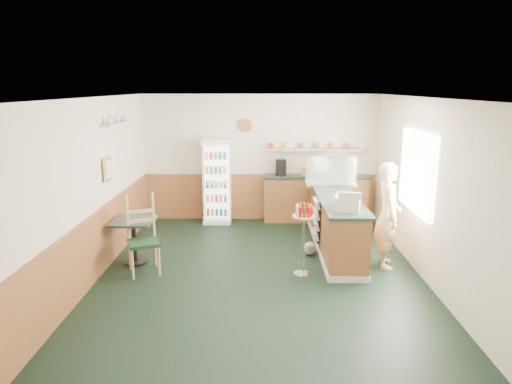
{
  "coord_description": "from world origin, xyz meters",
  "views": [
    {
      "loc": [
        0.03,
        -6.72,
        2.86
      ],
      "look_at": [
        -0.05,
        0.6,
        1.16
      ],
      "focal_mm": 32.0,
      "sensor_mm": 36.0,
      "label": 1
    }
  ],
  "objects_px": {
    "cash_register": "(347,203)",
    "condiment_stand": "(304,227)",
    "drinks_fridge": "(217,181)",
    "display_case": "(331,172)",
    "shopkeeper": "(388,215)",
    "cafe_table": "(134,233)",
    "cafe_chair": "(145,231)"
  },
  "relations": [
    {
      "from": "cafe_table",
      "to": "shopkeeper",
      "type": "bearing_deg",
      "value": -1.13
    },
    {
      "from": "drinks_fridge",
      "to": "shopkeeper",
      "type": "height_order",
      "value": "drinks_fridge"
    },
    {
      "from": "display_case",
      "to": "cafe_chair",
      "type": "xyz_separation_m",
      "value": [
        -3.14,
        -1.75,
        -0.63
      ]
    },
    {
      "from": "display_case",
      "to": "cash_register",
      "type": "height_order",
      "value": "display_case"
    },
    {
      "from": "display_case",
      "to": "cash_register",
      "type": "relative_size",
      "value": 2.39
    },
    {
      "from": "shopkeeper",
      "to": "cafe_chair",
      "type": "xyz_separation_m",
      "value": [
        -3.84,
        -0.22,
        -0.21
      ]
    },
    {
      "from": "cash_register",
      "to": "condiment_stand",
      "type": "xyz_separation_m",
      "value": [
        -0.67,
        -0.12,
        -0.35
      ]
    },
    {
      "from": "shopkeeper",
      "to": "display_case",
      "type": "bearing_deg",
      "value": 29.9
    },
    {
      "from": "drinks_fridge",
      "to": "cash_register",
      "type": "distance_m",
      "value": 3.53
    },
    {
      "from": "cash_register",
      "to": "drinks_fridge",
      "type": "bearing_deg",
      "value": 144.22
    },
    {
      "from": "drinks_fridge",
      "to": "condiment_stand",
      "type": "relative_size",
      "value": 1.6
    },
    {
      "from": "condiment_stand",
      "to": "cafe_table",
      "type": "height_order",
      "value": "condiment_stand"
    },
    {
      "from": "condiment_stand",
      "to": "cafe_chair",
      "type": "xyz_separation_m",
      "value": [
        -2.47,
        0.14,
        -0.12
      ]
    },
    {
      "from": "display_case",
      "to": "condiment_stand",
      "type": "bearing_deg",
      "value": -109.51
    },
    {
      "from": "drinks_fridge",
      "to": "cafe_chair",
      "type": "bearing_deg",
      "value": -108.31
    },
    {
      "from": "drinks_fridge",
      "to": "shopkeeper",
      "type": "bearing_deg",
      "value": -39.84
    },
    {
      "from": "display_case",
      "to": "drinks_fridge",
      "type": "bearing_deg",
      "value": 157.35
    },
    {
      "from": "display_case",
      "to": "cafe_table",
      "type": "height_order",
      "value": "display_case"
    },
    {
      "from": "drinks_fridge",
      "to": "cafe_table",
      "type": "height_order",
      "value": "drinks_fridge"
    },
    {
      "from": "drinks_fridge",
      "to": "display_case",
      "type": "relative_size",
      "value": 1.88
    },
    {
      "from": "drinks_fridge",
      "to": "cafe_table",
      "type": "xyz_separation_m",
      "value": [
        -1.15,
        -2.38,
        -0.36
      ]
    },
    {
      "from": "shopkeeper",
      "to": "drinks_fridge",
      "type": "bearing_deg",
      "value": 55.37
    },
    {
      "from": "display_case",
      "to": "cafe_chair",
      "type": "relative_size",
      "value": 0.76
    },
    {
      "from": "shopkeeper",
      "to": "condiment_stand",
      "type": "xyz_separation_m",
      "value": [
        -1.37,
        -0.37,
        -0.09
      ]
    },
    {
      "from": "drinks_fridge",
      "to": "cash_register",
      "type": "bearing_deg",
      "value": -50.24
    },
    {
      "from": "shopkeeper",
      "to": "cafe_chair",
      "type": "distance_m",
      "value": 3.85
    },
    {
      "from": "shopkeeper",
      "to": "cafe_chair",
      "type": "bearing_deg",
      "value": 98.53
    },
    {
      "from": "drinks_fridge",
      "to": "cash_register",
      "type": "relative_size",
      "value": 4.49
    },
    {
      "from": "cafe_table",
      "to": "cafe_chair",
      "type": "distance_m",
      "value": 0.42
    },
    {
      "from": "drinks_fridge",
      "to": "cash_register",
      "type": "xyz_separation_m",
      "value": [
        2.25,
        -2.71,
        0.23
      ]
    },
    {
      "from": "drinks_fridge",
      "to": "condiment_stand",
      "type": "xyz_separation_m",
      "value": [
        1.58,
        -2.83,
        -0.12
      ]
    },
    {
      "from": "display_case",
      "to": "shopkeeper",
      "type": "relative_size",
      "value": 0.55
    }
  ]
}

